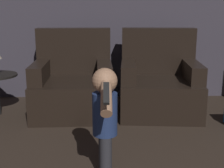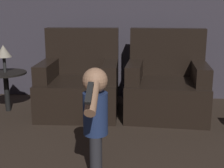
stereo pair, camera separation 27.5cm
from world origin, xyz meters
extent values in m
cube|color=#3D3842|center=(0.00, 4.50, 1.30)|extent=(8.40, 0.05, 2.60)
cube|color=black|center=(-0.40, 3.76, 0.20)|extent=(0.91, 0.87, 0.41)
cube|color=black|center=(-0.41, 4.10, 0.69)|extent=(0.89, 0.18, 0.56)
cube|color=black|center=(-0.76, 3.75, 0.51)|extent=(0.18, 0.69, 0.20)
cube|color=black|center=(-0.03, 3.77, 0.51)|extent=(0.18, 0.69, 0.20)
cube|color=black|center=(0.61, 3.76, 0.20)|extent=(0.95, 0.91, 0.41)
cube|color=black|center=(0.63, 4.10, 0.69)|extent=(0.90, 0.22, 0.56)
cube|color=black|center=(0.24, 3.79, 0.51)|extent=(0.21, 0.70, 0.20)
cube|color=black|center=(0.97, 3.73, 0.51)|extent=(0.21, 0.70, 0.20)
cylinder|color=#28282D|center=(-0.02, 2.33, 0.16)|extent=(0.09, 0.09, 0.32)
cylinder|color=#28282D|center=(-0.03, 2.43, 0.16)|extent=(0.09, 0.09, 0.32)
cylinder|color=navy|center=(-0.03, 2.38, 0.48)|extent=(0.18, 0.18, 0.31)
sphere|color=#A37556|center=(-0.03, 2.38, 0.72)|extent=(0.18, 0.18, 0.18)
cylinder|color=#A37556|center=(-0.04, 2.49, 0.47)|extent=(0.07, 0.07, 0.26)
cylinder|color=#A37556|center=(-0.02, 2.16, 0.66)|extent=(0.07, 0.26, 0.19)
cube|color=black|center=(-0.02, 2.05, 0.73)|extent=(0.04, 0.16, 0.10)
camera|label=1|loc=(-0.02, 0.28, 1.22)|focal=50.00mm
camera|label=2|loc=(0.25, 0.29, 1.22)|focal=50.00mm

